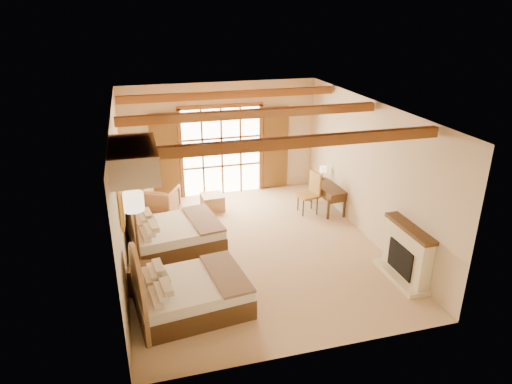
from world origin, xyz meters
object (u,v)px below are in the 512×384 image
object	(u,v)px
desk	(327,197)
armchair	(161,201)
bed_near	(184,292)
nightstand	(142,278)
bed_far	(168,233)

from	to	relation	value
desk	armchair	bearing A→B (deg)	163.41
bed_near	armchair	size ratio (longest dim) A/B	2.48
bed_near	nightstand	xyz separation A→B (m)	(-0.70, 0.82, -0.11)
bed_far	bed_near	bearing A→B (deg)	-96.95
bed_near	bed_far	world-z (taller)	bed_far
nightstand	armchair	bearing A→B (deg)	90.94
bed_far	armchair	bearing A→B (deg)	82.14
nightstand	desk	distance (m)	5.59
nightstand	desk	size ratio (longest dim) A/B	0.42
bed_far	nightstand	world-z (taller)	bed_far
armchair	desk	distance (m)	4.41
bed_far	nightstand	bearing A→B (deg)	-121.30
nightstand	desk	world-z (taller)	desk
desk	nightstand	bearing A→B (deg)	-158.30
nightstand	armchair	distance (m)	3.46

